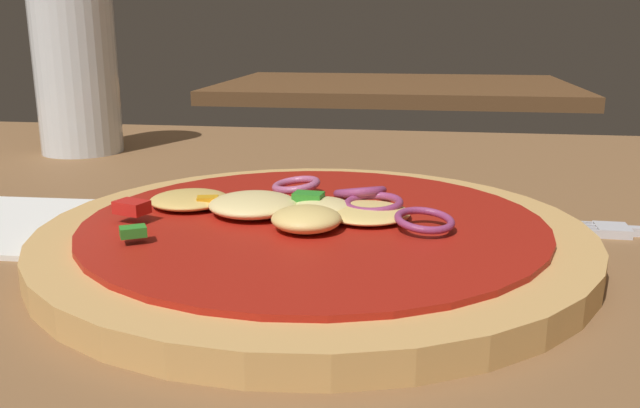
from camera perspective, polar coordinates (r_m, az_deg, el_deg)
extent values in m
cube|color=brown|center=(0.35, -6.56, -6.74)|extent=(1.48, 0.88, 0.03)
cylinder|color=tan|center=(0.35, -0.49, -2.88)|extent=(0.29, 0.29, 0.01)
cylinder|color=#A81C11|center=(0.35, -0.49, -1.55)|extent=(0.24, 0.24, 0.00)
ellipsoid|color=#E5BC60|center=(0.38, -11.06, 0.39)|extent=(0.04, 0.04, 0.01)
ellipsoid|color=#F4DB8E|center=(0.36, 0.14, -0.24)|extent=(0.03, 0.03, 0.01)
ellipsoid|color=#EFCC72|center=(0.33, -1.25, -1.41)|extent=(0.03, 0.03, 0.01)
ellipsoid|color=#EFCC72|center=(0.35, 3.99, -0.72)|extent=(0.05, 0.05, 0.01)
ellipsoid|color=#F4DB8E|center=(0.36, -5.04, -0.06)|extent=(0.05, 0.05, 0.01)
torus|color=#93386B|center=(0.38, 3.42, 1.03)|extent=(0.04, 0.04, 0.01)
torus|color=#93386B|center=(0.33, 8.90, -1.36)|extent=(0.04, 0.04, 0.01)
torus|color=#93386B|center=(0.36, 4.56, 0.07)|extent=(0.05, 0.05, 0.01)
torus|color=#B25984|center=(0.40, -2.05, 1.65)|extent=(0.03, 0.03, 0.01)
cube|color=#2D8C28|center=(0.32, -15.64, -2.27)|extent=(0.01, 0.01, 0.00)
cube|color=#2D8C28|center=(0.36, -1.00, 0.49)|extent=(0.02, 0.01, 0.01)
cube|color=orange|center=(0.37, -9.55, 0.29)|extent=(0.01, 0.01, 0.00)
cube|color=red|center=(0.35, -15.99, -0.41)|extent=(0.02, 0.02, 0.01)
cube|color=silver|center=(0.41, 23.63, -2.05)|extent=(0.02, 0.02, 0.00)
cube|color=silver|center=(0.42, 19.49, -1.57)|extent=(0.04, 0.00, 0.00)
cube|color=silver|center=(0.41, 19.61, -1.79)|extent=(0.04, 0.00, 0.00)
cube|color=silver|center=(0.41, 19.73, -2.01)|extent=(0.04, 0.00, 0.00)
cube|color=silver|center=(0.40, 19.85, -2.24)|extent=(0.04, 0.00, 0.00)
cylinder|color=silver|center=(0.66, -20.05, 10.54)|extent=(0.07, 0.07, 0.15)
cylinder|color=#C67214|center=(0.66, -19.75, 7.19)|extent=(0.06, 0.06, 0.07)
cylinder|color=white|center=(0.66, -20.06, 10.65)|extent=(0.06, 0.06, 0.01)
cube|color=brown|center=(1.42, 6.40, 9.75)|extent=(0.71, 0.51, 0.03)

